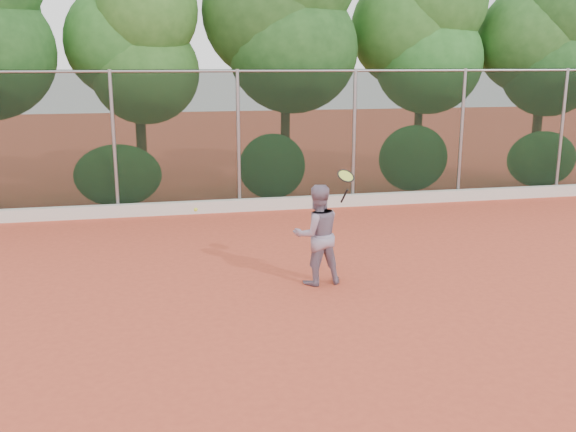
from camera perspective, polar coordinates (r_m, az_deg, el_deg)
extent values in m
plane|color=#CB4A2F|center=(9.81, 1.21, -8.48)|extent=(80.00, 80.00, 0.00)
cube|color=silver|center=(16.20, -4.23, 0.96)|extent=(24.00, 0.20, 0.30)
imported|color=gray|center=(10.76, 2.60, -1.66)|extent=(0.89, 0.72, 1.71)
cube|color=black|center=(16.10, -4.42, 6.66)|extent=(24.00, 0.01, 3.50)
cylinder|color=gray|center=(15.98, -4.53, 12.72)|extent=(24.00, 0.06, 0.06)
cylinder|color=gray|center=(15.99, -15.20, 6.19)|extent=(0.09, 0.09, 3.50)
cylinder|color=gray|center=(16.10, -4.42, 6.66)|extent=(0.09, 0.09, 3.50)
cylinder|color=gray|center=(16.75, 5.88, 6.90)|extent=(0.09, 0.09, 3.50)
cylinder|color=gray|center=(17.89, 15.15, 6.93)|extent=(0.09, 0.09, 3.50)
cylinder|color=gray|center=(19.43, 23.12, 6.81)|extent=(0.09, 0.09, 3.50)
cylinder|color=#3C2B17|center=(18.32, -12.84, 5.47)|extent=(0.28, 0.28, 2.40)
ellipsoid|color=#2A5A1F|center=(18.05, -12.57, 12.39)|extent=(2.90, 2.40, 2.80)
ellipsoid|color=#265F20|center=(18.37, -14.31, 14.81)|extent=(3.20, 2.70, 3.10)
ellipsoid|color=#2D6121|center=(17.90, -12.51, 17.51)|extent=(2.70, 2.30, 2.90)
cylinder|color=#452A1A|center=(18.35, -0.24, 6.77)|extent=(0.26, 0.26, 3.00)
ellipsoid|color=#306A28|center=(18.17, 0.45, 14.60)|extent=(3.60, 3.00, 3.50)
ellipsoid|color=#336827|center=(18.41, -1.35, 17.70)|extent=(3.90, 3.20, 3.80)
cylinder|color=#47321B|center=(19.79, 11.43, 6.56)|extent=(0.24, 0.24, 2.70)
ellipsoid|color=#226221|center=(19.64, 12.42, 13.34)|extent=(3.20, 2.70, 3.10)
ellipsoid|color=#265A1F|center=(19.74, 10.82, 16.03)|extent=(3.50, 2.90, 3.40)
cylinder|color=#492E1C|center=(21.19, 21.14, 6.10)|extent=(0.28, 0.28, 2.50)
ellipsoid|color=#2A6326|center=(21.07, 22.29, 12.12)|extent=(3.00, 2.50, 2.90)
ellipsoid|color=#38732C|center=(21.06, 20.86, 14.43)|extent=(3.30, 2.80, 3.20)
ellipsoid|color=#2C6426|center=(21.09, 23.08, 16.42)|extent=(2.80, 2.40, 3.00)
ellipsoid|color=#346E2A|center=(16.91, -14.87, 3.50)|extent=(2.20, 1.16, 1.60)
ellipsoid|color=#256024|center=(17.15, -1.40, 4.43)|extent=(1.80, 1.04, 1.76)
ellipsoid|color=#2F6E29|center=(18.28, 11.07, 5.07)|extent=(2.00, 1.10, 1.84)
ellipsoid|color=#31722B|center=(20.18, 21.62, 4.72)|extent=(2.16, 1.12, 1.64)
cylinder|color=black|center=(10.77, 5.03, 1.79)|extent=(0.09, 0.21, 0.27)
torus|color=black|center=(10.64, 5.16, 3.57)|extent=(0.36, 0.33, 0.20)
cylinder|color=#C4D53E|center=(10.64, 5.16, 3.57)|extent=(0.30, 0.27, 0.15)
sphere|color=#DEEE36|center=(10.29, -8.21, 0.56)|extent=(0.06, 0.06, 0.06)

